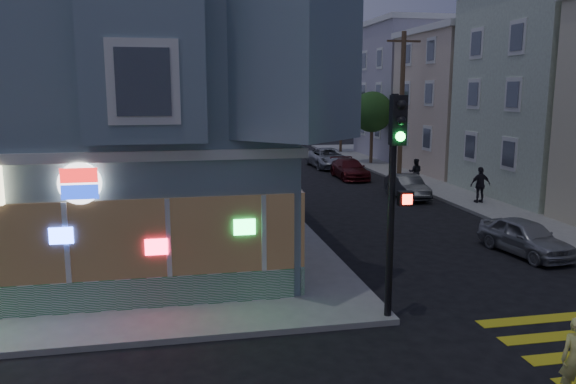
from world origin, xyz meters
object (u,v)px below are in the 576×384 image
object	(u,v)px
pedestrian_b	(480,185)
parked_car_b	(407,187)
utility_pole	(402,102)
street_tree_far	(341,109)
parked_car_d	(328,158)
parked_car_a	(525,237)
traffic_signal	(396,170)
pedestrian_a	(415,172)
parked_car_c	(350,169)
fire_hydrant	(479,188)
street_tree_near	(372,112)

from	to	relation	value
pedestrian_b	parked_car_b	xyz separation A→B (m)	(-2.70, 2.50, -0.42)
utility_pole	street_tree_far	distance (m)	14.03
utility_pole	parked_car_d	size ratio (longest dim) A/B	1.79
parked_car_a	traffic_signal	xyz separation A→B (m)	(-6.66, -4.54, 3.14)
pedestrian_a	parked_car_b	world-z (taller)	pedestrian_a
parked_car_d	traffic_signal	world-z (taller)	traffic_signal
parked_car_b	parked_car_c	bearing A→B (deg)	100.03
parked_car_b	parked_car_c	distance (m)	6.88
fire_hydrant	pedestrian_b	bearing A→B (deg)	-117.96
parked_car_a	street_tree_near	bearing A→B (deg)	75.51
traffic_signal	parked_car_d	bearing A→B (deg)	82.72
utility_pole	fire_hydrant	xyz separation A→B (m)	(1.00, -8.09, -4.19)
street_tree_far	parked_car_b	bearing A→B (deg)	-97.12
utility_pole	traffic_signal	xyz separation A→B (m)	(-9.18, -21.83, -1.04)
pedestrian_b	parked_car_b	size ratio (longest dim) A/B	0.47
utility_pole	fire_hydrant	size ratio (longest dim) A/B	10.41
street_tree_near	parked_car_b	bearing A→B (deg)	-101.42
street_tree_far	parked_car_c	bearing A→B (deg)	-104.30
pedestrian_b	parked_car_d	distance (m)	14.98
parked_car_b	pedestrian_a	bearing A→B (deg)	60.94
pedestrian_b	traffic_signal	distance (m)	15.84
parked_car_b	parked_car_d	distance (m)	12.05
pedestrian_a	parked_car_d	size ratio (longest dim) A/B	0.30
pedestrian_b	parked_car_b	bearing A→B (deg)	-42.65
pedestrian_b	parked_car_a	bearing A→B (deg)	70.46
street_tree_near	parked_car_c	size ratio (longest dim) A/B	1.25
pedestrian_a	parked_car_a	distance (m)	13.35
utility_pole	traffic_signal	bearing A→B (deg)	-112.80
street_tree_far	pedestrian_a	bearing A→B (deg)	-92.85
parked_car_d	fire_hydrant	size ratio (longest dim) A/B	5.82
utility_pole	street_tree_near	xyz separation A→B (m)	(0.20, 6.00, -0.86)
parked_car_a	pedestrian_a	bearing A→B (deg)	74.33
utility_pole	street_tree_far	bearing A→B (deg)	89.18
parked_car_b	traffic_signal	distance (m)	16.67
parked_car_b	utility_pole	bearing A→B (deg)	72.60
pedestrian_a	parked_car_d	distance (m)	9.54
utility_pole	street_tree_far	size ratio (longest dim) A/B	1.70
street_tree_near	parked_car_c	bearing A→B (deg)	-120.47
parked_car_c	parked_car_d	world-z (taller)	parked_car_d
parked_car_a	fire_hydrant	world-z (taller)	parked_car_a
street_tree_far	pedestrian_b	bearing A→B (deg)	-89.78
pedestrian_a	traffic_signal	xyz separation A→B (m)	(-8.48, -17.77, 2.84)
street_tree_near	parked_car_b	size ratio (longest dim) A/B	1.43
parked_car_b	parked_car_d	xyz separation A→B (m)	(-0.99, 12.01, 0.09)
fire_hydrant	parked_car_a	bearing A→B (deg)	-110.96
fire_hydrant	traffic_signal	bearing A→B (deg)	-126.53
parked_car_c	fire_hydrant	distance (m)	9.11
utility_pole	parked_car_a	xyz separation A→B (m)	(-2.52, -17.29, -4.18)
utility_pole	parked_car_b	bearing A→B (deg)	-109.19
parked_car_d	parked_car_b	bearing A→B (deg)	-86.83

